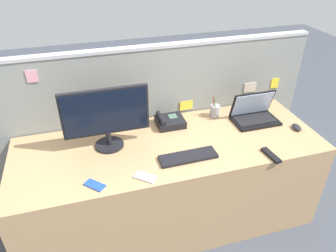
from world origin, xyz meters
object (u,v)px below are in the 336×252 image
(cell_phone_blue_case, at_px, (95,185))
(desktop_monitor, at_px, (106,115))
(computer_mouse_right_hand, at_px, (297,127))
(pen_cup, at_px, (215,111))
(desk_phone, at_px, (169,121))
(laptop, at_px, (254,113))
(tv_remote, at_px, (271,155))
(keyboard_main, at_px, (188,157))
(cell_phone_silver_slab, at_px, (145,177))

(cell_phone_blue_case, bearing_deg, desktop_monitor, 25.98)
(computer_mouse_right_hand, distance_m, pen_cup, 0.64)
(desk_phone, bearing_deg, pen_cup, 3.34)
(desk_phone, height_order, cell_phone_blue_case, desk_phone)
(laptop, xyz_separation_m, tv_remote, (-0.12, -0.47, -0.05))
(laptop, height_order, desk_phone, laptop)
(laptop, distance_m, keyboard_main, 0.74)
(desktop_monitor, distance_m, laptop, 1.17)
(desktop_monitor, height_order, desk_phone, desktop_monitor)
(desktop_monitor, height_order, tv_remote, desktop_monitor)
(laptop, distance_m, computer_mouse_right_hand, 0.34)
(cell_phone_blue_case, relative_size, tv_remote, 0.76)
(pen_cup, relative_size, cell_phone_silver_slab, 1.32)
(desk_phone, relative_size, cell_phone_blue_case, 1.64)
(laptop, height_order, cell_phone_silver_slab, laptop)
(desk_phone, bearing_deg, cell_phone_blue_case, -139.62)
(computer_mouse_right_hand, xyz_separation_m, tv_remote, (-0.37, -0.25, -0.01))
(computer_mouse_right_hand, bearing_deg, desk_phone, 167.49)
(keyboard_main, xyz_separation_m, cell_phone_blue_case, (-0.63, -0.09, -0.01))
(keyboard_main, height_order, computer_mouse_right_hand, computer_mouse_right_hand)
(desktop_monitor, relative_size, computer_mouse_right_hand, 5.86)
(pen_cup, distance_m, tv_remote, 0.62)
(desktop_monitor, distance_m, cell_phone_silver_slab, 0.50)
(computer_mouse_right_hand, height_order, cell_phone_silver_slab, computer_mouse_right_hand)
(laptop, relative_size, pen_cup, 1.98)
(desk_phone, height_order, computer_mouse_right_hand, desk_phone)
(computer_mouse_right_hand, bearing_deg, cell_phone_blue_case, -165.17)
(desktop_monitor, bearing_deg, keyboard_main, -31.52)
(pen_cup, bearing_deg, cell_phone_silver_slab, -141.25)
(pen_cup, relative_size, cell_phone_blue_case, 1.38)
(tv_remote, bearing_deg, laptop, 68.64)
(tv_remote, bearing_deg, pen_cup, 97.77)
(desktop_monitor, height_order, computer_mouse_right_hand, desktop_monitor)
(desk_phone, height_order, pen_cup, pen_cup)
(laptop, distance_m, cell_phone_blue_case, 1.36)
(pen_cup, height_order, cell_phone_blue_case, pen_cup)
(desk_phone, relative_size, computer_mouse_right_hand, 2.11)
(desktop_monitor, bearing_deg, laptop, 1.23)
(keyboard_main, height_order, tv_remote, keyboard_main)
(keyboard_main, xyz_separation_m, pen_cup, (0.39, 0.46, 0.04))
(desktop_monitor, xyz_separation_m, pen_cup, (0.88, 0.16, -0.20))
(cell_phone_silver_slab, relative_size, tv_remote, 0.79)
(desktop_monitor, bearing_deg, cell_phone_silver_slab, -67.85)
(desktop_monitor, relative_size, pen_cup, 3.29)
(pen_cup, bearing_deg, computer_mouse_right_hand, -34.03)
(laptop, bearing_deg, cell_phone_blue_case, -162.08)
(laptop, bearing_deg, computer_mouse_right_hand, -41.04)
(desktop_monitor, height_order, cell_phone_silver_slab, desktop_monitor)
(pen_cup, distance_m, cell_phone_blue_case, 1.16)
(laptop, distance_m, pen_cup, 0.31)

